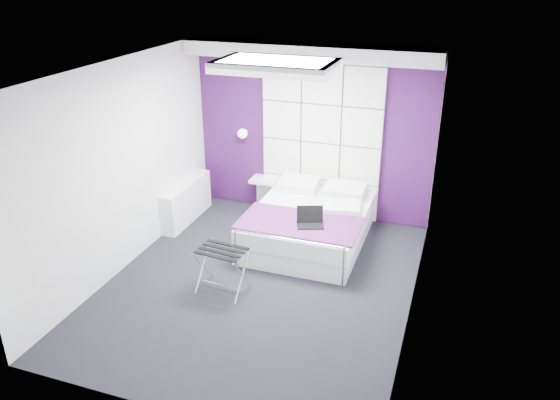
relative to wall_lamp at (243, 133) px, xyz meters
The scene contains 15 objects.
floor 2.61m from the wall_lamp, 62.99° to the right, with size 4.40×4.40×0.00m, color black.
ceiling 2.69m from the wall_lamp, 62.99° to the right, with size 4.40×4.40×0.00m, color white.
wall_back 1.06m from the wall_lamp, ahead, with size 3.60×3.60×0.00m, color silver.
wall_left 2.19m from the wall_lamp, 110.01° to the right, with size 4.40×4.40×0.00m, color silver.
wall_right 3.52m from the wall_lamp, 35.86° to the right, with size 4.40×4.40×0.00m, color silver.
accent_wall 1.06m from the wall_lamp, ahead, with size 3.58×0.02×2.58m, color #390F45.
soffit 1.66m from the wall_lamp, ahead, with size 3.58×0.50×0.20m, color white.
headboard 1.20m from the wall_lamp, ahead, with size 1.80×0.08×2.30m, color white, non-canonical shape.
skylight 2.24m from the wall_lamp, 54.28° to the right, with size 1.36×0.86×0.12m, color white, non-canonical shape.
wall_lamp is the anchor object (origin of this frame).
radiator 1.35m from the wall_lamp, 130.10° to the right, with size 0.22×1.20×0.60m, color white.
bed 1.83m from the wall_lamp, 33.24° to the right, with size 1.56×1.88×0.67m.
nightstand 0.79m from the wall_lamp, ahead, with size 0.41×0.32×0.05m, color white.
luggage_rack 2.62m from the wall_lamp, 73.80° to the right, with size 0.56×0.41×0.55m.
laptop 2.08m from the wall_lamp, 42.04° to the right, with size 0.34×0.24×0.24m.
Camera 1 is at (2.10, -5.31, 3.66)m, focal length 35.00 mm.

